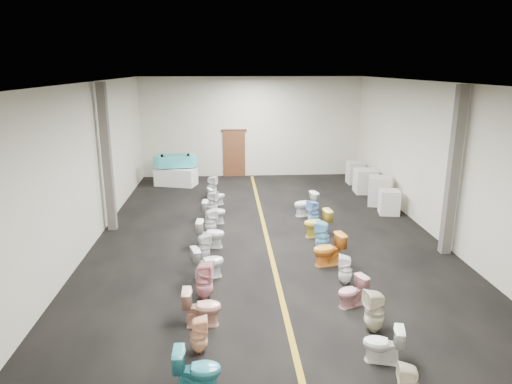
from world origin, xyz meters
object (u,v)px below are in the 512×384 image
toilet_left_11 (212,187)px  appliance_crate_b (379,191)px  toilet_left_7 (210,222)px  toilet_left_1 (199,335)px  toilet_left_3 (204,281)px  toilet_right_3 (352,292)px  toilet_right_8 (314,213)px  bathtub (175,161)px  toilet_left_2 (202,307)px  toilet_left_4 (208,262)px  toilet_right_4 (345,270)px  appliance_crate_a (389,202)px  appliance_crate_d (355,173)px  toilet_left_8 (214,212)px  toilet_right_9 (305,204)px  appliance_crate_c (365,181)px  toilet_left_5 (204,248)px  toilet_left_10 (216,196)px  toilet_left_6 (211,234)px  toilet_left_9 (212,203)px  toilet_right_7 (317,223)px  toilet_right_2 (375,311)px  display_table (176,177)px  toilet_right_5 (329,250)px  toilet_left_0 (198,370)px  toilet_right_1 (383,344)px

toilet_left_11 → appliance_crate_b: bearing=-85.5°
toilet_left_7 → toilet_left_1: bearing=159.8°
toilet_left_3 → toilet_right_3: size_ratio=1.29×
toilet_right_8 → bathtub: bearing=-159.9°
toilet_left_2 → toilet_right_8: bearing=-30.7°
toilet_left_4 → toilet_right_4: size_ratio=1.11×
appliance_crate_a → toilet_right_4: (-2.84, -5.10, -0.06)m
appliance_crate_d → toilet_left_8: (-5.99, -4.87, -0.09)m
toilet_left_1 → toilet_right_4: bearing=-56.3°
toilet_right_9 → appliance_crate_c: bearing=117.6°
toilet_left_5 → toilet_left_4: bearing=163.8°
toilet_left_10 → toilet_left_2: bearing=156.5°
toilet_right_8 → toilet_right_9: (-0.10, 0.94, 0.01)m
toilet_left_2 → toilet_right_9: toilet_right_9 is taller
toilet_left_6 → toilet_left_8: 2.04m
appliance_crate_d → toilet_left_7: appliance_crate_d is taller
toilet_left_9 → toilet_left_3: bearing=-162.8°
toilet_left_5 → toilet_left_7: 1.98m
toilet_right_9 → toilet_left_2: bearing=-41.6°
toilet_left_7 → toilet_right_7: bearing=-117.4°
appliance_crate_a → toilet_left_4: (-6.05, -4.55, -0.02)m
toilet_right_2 → appliance_crate_d: bearing=158.3°
toilet_left_11 → toilet_left_3: bearing=-161.8°
toilet_left_11 → appliance_crate_c: bearing=-69.8°
display_table → toilet_left_2: size_ratio=2.20×
toilet_left_9 → toilet_right_5: 5.37m
toilet_left_7 → toilet_right_3: size_ratio=1.19×
toilet_left_1 → toilet_left_4: size_ratio=0.87×
display_table → toilet_left_0: size_ratio=2.25×
appliance_crate_a → appliance_crate_c: bearing=90.0°
appliance_crate_a → toilet_left_3: size_ratio=0.98×
toilet_left_9 → display_table: bearing=39.2°
appliance_crate_a → toilet_left_7: size_ratio=1.06×
toilet_right_1 → toilet_right_4: size_ratio=0.96×
toilet_left_6 → appliance_crate_b: bearing=-53.9°
toilet_left_9 → toilet_right_1: size_ratio=1.18×
toilet_left_7 → toilet_right_8: (3.27, 0.64, 0.01)m
toilet_right_8 → toilet_right_9: toilet_right_9 is taller
appliance_crate_d → toilet_left_7: 8.45m
appliance_crate_d → toilet_right_5: 8.83m
toilet_right_4 → toilet_right_8: (0.03, 4.15, 0.05)m
appliance_crate_c → toilet_right_7: 5.58m
toilet_left_9 → toilet_right_2: toilet_right_2 is taller
appliance_crate_b → toilet_left_6: appliance_crate_b is taller
toilet_left_9 → appliance_crate_d: bearing=-40.0°
toilet_left_0 → toilet_left_1: 1.00m
toilet_left_4 → toilet_right_3: size_ratio=1.20×
toilet_left_3 → toilet_right_4: 3.28m
toilet_left_11 → toilet_right_7: 5.56m
appliance_crate_a → toilet_left_10: (-5.96, 1.43, -0.09)m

